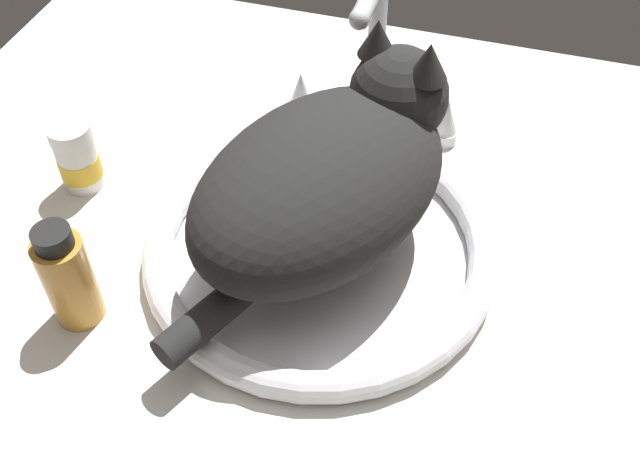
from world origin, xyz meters
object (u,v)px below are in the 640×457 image
sink_basin (320,246)px  pill_bottle (77,158)px  faucet (373,75)px  amber_bottle (68,277)px  cat (333,173)px

sink_basin → pill_bottle: size_ratio=4.33×
faucet → amber_bottle: bearing=-120.0°
cat → pill_bottle: (-29.45, 0.73, -6.38)cm
faucet → pill_bottle: size_ratio=2.53×
sink_basin → faucet: (-0.00, 20.81, 6.90)cm
faucet → cat: faucet is taller
sink_basin → pill_bottle: pill_bottle is taller
sink_basin → pill_bottle: (-28.65, 2.49, 2.56)cm
sink_basin → amber_bottle: size_ratio=3.10×
sink_basin → cat: cat is taller
sink_basin → cat: 9.15cm
faucet → amber_bottle: faucet is taller
amber_bottle → pill_bottle: bearing=117.9°
cat → amber_bottle: (-20.82, -15.59, -4.78)cm
sink_basin → amber_bottle: bearing=-145.4°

